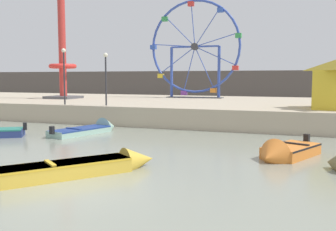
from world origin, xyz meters
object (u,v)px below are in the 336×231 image
(motorboat_mustard_yellow, at_px, (91,166))
(drop_tower_red_tower, at_px, (62,55))
(promenade_lamp_far, at_px, (64,68))
(motorboat_seafoam, at_px, (93,129))
(motorboat_orange_hull, at_px, (284,153))
(promenade_lamp_near, at_px, (106,71))
(ferris_wheel_blue_frame, at_px, (195,49))

(motorboat_mustard_yellow, height_order, drop_tower_red_tower, drop_tower_red_tower)
(motorboat_mustard_yellow, bearing_deg, drop_tower_red_tower, 74.71)
(drop_tower_red_tower, relative_size, promenade_lamp_far, 2.74)
(motorboat_seafoam, distance_m, motorboat_mustard_yellow, 10.65)
(motorboat_mustard_yellow, distance_m, promenade_lamp_far, 16.83)
(motorboat_orange_hull, xyz_separation_m, promenade_lamp_far, (-16.51, 7.75, 3.86))
(promenade_lamp_near, bearing_deg, motorboat_mustard_yellow, -62.52)
(promenade_lamp_near, relative_size, promenade_lamp_far, 0.91)
(motorboat_mustard_yellow, relative_size, drop_tower_red_tower, 0.45)
(motorboat_seafoam, relative_size, motorboat_orange_hull, 1.34)
(motorboat_seafoam, bearing_deg, motorboat_mustard_yellow, -134.75)
(ferris_wheel_blue_frame, relative_size, promenade_lamp_near, 2.54)
(ferris_wheel_blue_frame, bearing_deg, motorboat_orange_hull, -63.83)
(promenade_lamp_near, distance_m, promenade_lamp_far, 3.41)
(ferris_wheel_blue_frame, bearing_deg, promenade_lamp_near, -103.20)
(drop_tower_red_tower, height_order, promenade_lamp_near, drop_tower_red_tower)
(motorboat_orange_hull, relative_size, drop_tower_red_tower, 0.34)
(motorboat_mustard_yellow, distance_m, drop_tower_red_tower, 25.80)
(motorboat_seafoam, xyz_separation_m, ferris_wheel_blue_frame, (1.67, 16.65, 6.08))
(promenade_lamp_far, bearing_deg, drop_tower_red_tower, 126.38)
(ferris_wheel_blue_frame, distance_m, promenade_lamp_near, 13.19)
(motorboat_seafoam, distance_m, ferris_wheel_blue_frame, 17.81)
(motorboat_seafoam, bearing_deg, promenade_lamp_near, 31.66)
(ferris_wheel_blue_frame, xyz_separation_m, promenade_lamp_far, (-6.35, -12.93, -2.16))
(motorboat_seafoam, xyz_separation_m, motorboat_orange_hull, (11.84, -4.03, 0.06))
(drop_tower_red_tower, xyz_separation_m, promenade_lamp_near, (8.64, -6.83, -1.72))
(motorboat_mustard_yellow, xyz_separation_m, ferris_wheel_blue_frame, (-3.86, 25.75, 6.00))
(ferris_wheel_blue_frame, xyz_separation_m, promenade_lamp_near, (-2.96, -12.63, -2.38))
(motorboat_orange_hull, height_order, ferris_wheel_blue_frame, ferris_wheel_blue_frame)
(drop_tower_red_tower, bearing_deg, motorboat_orange_hull, -34.36)
(ferris_wheel_blue_frame, bearing_deg, motorboat_seafoam, -95.74)
(motorboat_seafoam, height_order, motorboat_orange_hull, motorboat_orange_hull)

